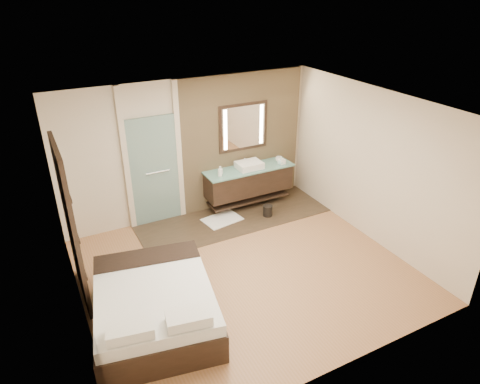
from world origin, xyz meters
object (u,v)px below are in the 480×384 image
vanity (249,181)px  waste_bin (268,211)px  mirror_unit (243,127)px  bed (155,305)px

vanity → waste_bin: (0.13, -0.56, -0.46)m
vanity → waste_bin: 0.74m
vanity → mirror_unit: size_ratio=1.75×
vanity → bed: (-2.75, -2.40, -0.27)m
mirror_unit → vanity: bearing=-90.0°
vanity → bed: bearing=-138.9°
vanity → mirror_unit: bearing=90.0°
vanity → bed: size_ratio=0.84×
mirror_unit → waste_bin: mirror_unit is taller
mirror_unit → waste_bin: (0.13, -0.80, -1.53)m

